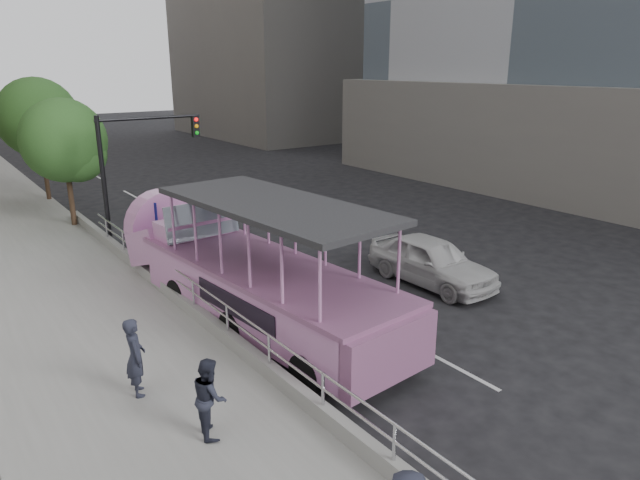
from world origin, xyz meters
The scene contains 13 objects.
ground centered at (0.00, 0.00, 0.00)m, with size 160.00×160.00×0.00m, color black.
sidewalk centered at (-5.75, 10.00, 0.15)m, with size 5.50×80.00×0.30m, color #969691.
kerb_wall centered at (-3.12, 2.00, 0.48)m, with size 0.24×30.00×0.36m, color gray.
guardrail centered at (-3.12, 2.00, 1.14)m, with size 0.07×22.00×0.71m.
duck_boat centered at (-1.69, 3.73, 1.37)m, with size 3.60×11.28×3.69m.
car centered at (4.61, 2.44, 0.79)m, with size 1.88×4.65×1.59m, color silver.
pedestrian_near centered at (-5.71, 1.10, 1.16)m, with size 0.63×0.41×1.73m, color #242735.
pedestrian_mid centered at (-5.06, -1.07, 1.08)m, with size 0.76×0.59×1.56m, color #242735.
parking_sign centered at (-2.56, 8.45, 1.67)m, with size 0.21×0.57×2.64m.
traffic_signal centered at (-1.70, 12.50, 3.50)m, with size 4.20×0.32×5.20m.
street_tree_near centered at (-3.30, 15.93, 3.82)m, with size 3.52×3.52×5.72m.
street_tree_far centered at (-3.10, 21.93, 4.31)m, with size 3.97×3.97×6.45m.
tower_podium centered at (30.00, 10.00, 3.00)m, with size 26.00×26.00×6.00m, color slate.
Camera 1 is at (-8.85, -9.77, 7.00)m, focal length 32.00 mm.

